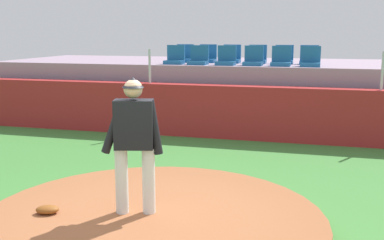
% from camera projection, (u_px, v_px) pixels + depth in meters
% --- Properties ---
extents(ground_plane, '(60.00, 60.00, 0.00)m').
position_uv_depth(ground_plane, '(152.00, 230.00, 6.06)').
color(ground_plane, '#3F8036').
extents(pitchers_mound, '(4.48, 4.48, 0.20)m').
position_uv_depth(pitchers_mound, '(152.00, 223.00, 6.04)').
color(pitchers_mound, '#9A5A36').
rests_on(pitchers_mound, ground_plane).
extents(pitcher, '(0.80, 0.37, 1.78)m').
position_uv_depth(pitcher, '(134.00, 136.00, 5.94)').
color(pitcher, silver).
rests_on(pitcher, pitchers_mound).
extents(fielding_glove, '(0.34, 0.28, 0.11)m').
position_uv_depth(fielding_glove, '(47.00, 210.00, 6.08)').
color(fielding_glove, brown).
rests_on(fielding_glove, pitchers_mound).
extents(brick_barrier, '(16.49, 0.40, 1.28)m').
position_uv_depth(brick_barrier, '(232.00, 112.00, 11.27)').
color(brick_barrier, '#A22526').
rests_on(brick_barrier, ground_plane).
extents(fence_post_left, '(0.06, 0.06, 0.85)m').
position_uv_depth(fence_post_left, '(150.00, 66.00, 11.61)').
color(fence_post_left, silver).
rests_on(fence_post_left, brick_barrier).
extents(fence_post_right, '(0.06, 0.06, 0.85)m').
position_uv_depth(fence_post_right, '(382.00, 71.00, 10.22)').
color(fence_post_right, silver).
rests_on(fence_post_right, brick_barrier).
extents(bleacher_platform, '(14.21, 4.27, 1.70)m').
position_uv_depth(bleacher_platform, '(248.00, 91.00, 13.68)').
color(bleacher_platform, gray).
rests_on(bleacher_platform, ground_plane).
extents(stadium_chair_0, '(0.48, 0.44, 0.50)m').
position_uv_depth(stadium_chair_0, '(175.00, 58.00, 12.44)').
color(stadium_chair_0, '#1B5A8F').
rests_on(stadium_chair_0, bleacher_platform).
extents(stadium_chair_1, '(0.48, 0.44, 0.50)m').
position_uv_depth(stadium_chair_1, '(199.00, 59.00, 12.23)').
color(stadium_chair_1, '#1B5A8F').
rests_on(stadium_chair_1, bleacher_platform).
extents(stadium_chair_2, '(0.48, 0.44, 0.50)m').
position_uv_depth(stadium_chair_2, '(226.00, 59.00, 12.05)').
color(stadium_chair_2, '#1B5A8F').
rests_on(stadium_chair_2, bleacher_platform).
extents(stadium_chair_3, '(0.48, 0.44, 0.50)m').
position_uv_depth(stadium_chair_3, '(253.00, 59.00, 11.89)').
color(stadium_chair_3, '#1B5A8F').
rests_on(stadium_chair_3, bleacher_platform).
extents(stadium_chair_4, '(0.48, 0.44, 0.50)m').
position_uv_depth(stadium_chair_4, '(281.00, 60.00, 11.70)').
color(stadium_chair_4, '#1B5A8F').
rests_on(stadium_chair_4, bleacher_platform).
extents(stadium_chair_5, '(0.48, 0.44, 0.50)m').
position_uv_depth(stadium_chair_5, '(310.00, 60.00, 11.51)').
color(stadium_chair_5, '#1B5A8F').
rests_on(stadium_chair_5, bleacher_platform).
extents(stadium_chair_6, '(0.48, 0.44, 0.50)m').
position_uv_depth(stadium_chair_6, '(184.00, 57.00, 13.27)').
color(stadium_chair_6, '#1B5A8F').
rests_on(stadium_chair_6, bleacher_platform).
extents(stadium_chair_7, '(0.48, 0.44, 0.50)m').
position_uv_depth(stadium_chair_7, '(208.00, 57.00, 13.12)').
color(stadium_chair_7, '#1B5A8F').
rests_on(stadium_chair_7, bleacher_platform).
extents(stadium_chair_8, '(0.48, 0.44, 0.50)m').
position_uv_depth(stadium_chair_8, '(232.00, 57.00, 12.91)').
color(stadium_chair_8, '#1B5A8F').
rests_on(stadium_chair_8, bleacher_platform).
extents(stadium_chair_9, '(0.48, 0.44, 0.50)m').
position_uv_depth(stadium_chair_9, '(257.00, 58.00, 12.73)').
color(stadium_chair_9, '#1B5A8F').
rests_on(stadium_chair_9, bleacher_platform).
extents(stadium_chair_10, '(0.48, 0.44, 0.50)m').
position_uv_depth(stadium_chair_10, '(284.00, 58.00, 12.54)').
color(stadium_chair_10, '#1B5A8F').
rests_on(stadium_chair_10, bleacher_platform).
extents(stadium_chair_11, '(0.48, 0.44, 0.50)m').
position_uv_depth(stadium_chair_11, '(309.00, 58.00, 12.36)').
color(stadium_chair_11, '#1B5A8F').
rests_on(stadium_chair_11, bleacher_platform).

